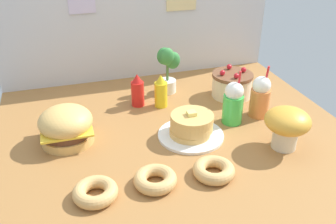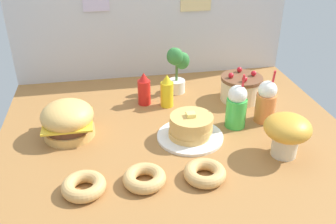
% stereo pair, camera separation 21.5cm
% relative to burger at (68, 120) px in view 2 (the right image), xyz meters
% --- Properties ---
extents(ground_plane, '(2.07, 1.91, 0.02)m').
position_rel_burger_xyz_m(ground_plane, '(0.62, -0.14, -0.11)').
color(ground_plane, '#9E6B38').
extents(back_wall, '(2.07, 0.04, 1.06)m').
position_rel_burger_xyz_m(back_wall, '(0.62, 0.80, 0.43)').
color(back_wall, silver).
rests_on(back_wall, ground_plane).
extents(burger, '(0.30, 0.30, 0.22)m').
position_rel_burger_xyz_m(burger, '(0.00, 0.00, 0.00)').
color(burger, '#DBA859').
rests_on(burger, ground_plane).
extents(pancake_stack, '(0.39, 0.39, 0.17)m').
position_rel_burger_xyz_m(pancake_stack, '(0.69, -0.16, -0.04)').
color(pancake_stack, white).
rests_on(pancake_stack, ground_plane).
extents(layer_cake, '(0.28, 0.28, 0.21)m').
position_rel_burger_xyz_m(layer_cake, '(1.15, 0.26, -0.02)').
color(layer_cake, beige).
rests_on(layer_cake, ground_plane).
extents(ketchup_bottle, '(0.09, 0.09, 0.23)m').
position_rel_burger_xyz_m(ketchup_bottle, '(0.48, 0.32, 0.00)').
color(ketchup_bottle, red).
rests_on(ketchup_bottle, ground_plane).
extents(mustard_bottle, '(0.09, 0.09, 0.23)m').
position_rel_burger_xyz_m(mustard_bottle, '(0.63, 0.26, 0.00)').
color(mustard_bottle, yellow).
rests_on(mustard_bottle, ground_plane).
extents(cream_soda_cup, '(0.12, 0.12, 0.34)m').
position_rel_burger_xyz_m(cream_soda_cup, '(0.99, -0.07, 0.03)').
color(cream_soda_cup, green).
rests_on(cream_soda_cup, ground_plane).
extents(orange_float_cup, '(0.12, 0.12, 0.34)m').
position_rel_burger_xyz_m(orange_float_cup, '(1.19, -0.05, 0.03)').
color(orange_float_cup, orange).
rests_on(orange_float_cup, ground_plane).
extents(donut_pink_glaze, '(0.21, 0.21, 0.06)m').
position_rel_burger_xyz_m(donut_pink_glaze, '(0.09, -0.52, -0.07)').
color(donut_pink_glaze, tan).
rests_on(donut_pink_glaze, ground_plane).
extents(donut_chocolate, '(0.21, 0.21, 0.06)m').
position_rel_burger_xyz_m(donut_chocolate, '(0.38, -0.52, -0.07)').
color(donut_chocolate, tan).
rests_on(donut_chocolate, ground_plane).
extents(donut_vanilla, '(0.21, 0.21, 0.06)m').
position_rel_burger_xyz_m(donut_vanilla, '(0.68, -0.53, -0.07)').
color(donut_vanilla, tan).
rests_on(donut_vanilla, ground_plane).
extents(potted_plant, '(0.16, 0.14, 0.35)m').
position_rel_burger_xyz_m(potted_plant, '(0.74, 0.46, 0.08)').
color(potted_plant, white).
rests_on(potted_plant, ground_plane).
extents(mushroom_stool, '(0.25, 0.25, 0.24)m').
position_rel_burger_xyz_m(mushroom_stool, '(1.15, -0.41, 0.04)').
color(mushroom_stool, beige).
rests_on(mushroom_stool, ground_plane).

